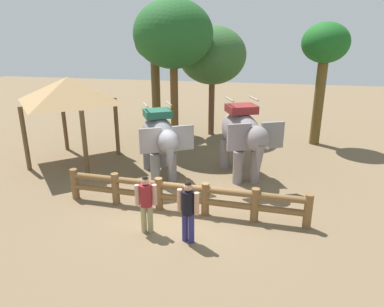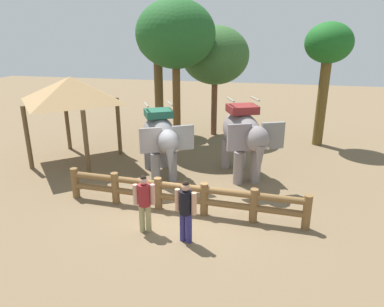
% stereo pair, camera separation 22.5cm
% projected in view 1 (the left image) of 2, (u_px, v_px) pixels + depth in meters
% --- Properties ---
extents(ground_plane, '(60.00, 60.00, 0.00)m').
position_uv_depth(ground_plane, '(182.00, 211.00, 11.12)').
color(ground_plane, brown).
extents(log_fence, '(7.68, 0.64, 1.05)m').
position_uv_depth(log_fence, '(182.00, 194.00, 10.89)').
color(log_fence, brown).
rests_on(log_fence, ground).
extents(elephant_near_left, '(2.68, 3.31, 2.84)m').
position_uv_depth(elephant_near_left, '(160.00, 137.00, 13.23)').
color(elephant_near_left, slate).
rests_on(elephant_near_left, ground).
extents(elephant_center, '(2.67, 3.58, 3.02)m').
position_uv_depth(elephant_center, '(242.00, 134.00, 13.25)').
color(elephant_center, gray).
rests_on(elephant_center, ground).
extents(tourist_woman_in_black, '(0.59, 0.40, 1.70)m').
position_uv_depth(tourist_woman_in_black, '(146.00, 200.00, 9.67)').
color(tourist_woman_in_black, '#9B9362').
rests_on(tourist_woman_in_black, ground).
extents(tourist_man_in_blue, '(0.61, 0.41, 1.75)m').
position_uv_depth(tourist_man_in_blue, '(188.00, 207.00, 9.20)').
color(tourist_man_in_blue, navy).
rests_on(tourist_man_in_blue, ground).
extents(thatched_shelter, '(3.80, 3.80, 3.62)m').
position_uv_depth(thatched_shelter, '(69.00, 91.00, 14.39)').
color(thatched_shelter, brown).
rests_on(thatched_shelter, ground).
extents(tree_far_left, '(2.17, 2.17, 5.78)m').
position_uv_depth(tree_far_left, '(325.00, 49.00, 16.33)').
color(tree_far_left, brown).
rests_on(tree_far_left, ground).
extents(tree_back_center, '(2.04, 2.04, 5.65)m').
position_uv_depth(tree_back_center, '(154.00, 49.00, 18.59)').
color(tree_back_center, brown).
rests_on(tree_back_center, ground).
extents(tree_far_right, '(3.46, 3.46, 5.66)m').
position_uv_depth(tree_far_right, '(212.00, 56.00, 18.09)').
color(tree_far_right, brown).
rests_on(tree_far_right, ground).
extents(tree_deep_back, '(3.61, 3.61, 6.77)m').
position_uv_depth(tree_deep_back, '(173.00, 35.00, 15.92)').
color(tree_deep_back, brown).
rests_on(tree_deep_back, ground).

